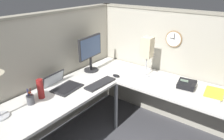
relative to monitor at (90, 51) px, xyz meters
name	(u,v)px	position (x,y,z in m)	size (l,w,h in m)	color
ground_plane	(119,138)	(-0.22, -0.64, -1.02)	(6.80, 6.80, 0.00)	#47474C
cubicle_wall_back	(47,76)	(-0.58, 0.23, -0.23)	(2.57, 0.12, 1.58)	#A8A393
cubicle_wall_right	(170,67)	(0.65, -0.90, -0.23)	(0.12, 2.37, 1.58)	#A8A393
desk	(115,103)	(-0.36, -0.69, -0.39)	(2.35, 2.15, 0.73)	silver
monitor	(90,51)	(0.00, 0.00, 0.00)	(0.46, 0.20, 0.50)	#232326
laptop	(61,85)	(-0.58, -0.04, -0.27)	(0.37, 0.41, 0.22)	#232326
keyboard	(100,84)	(-0.25, -0.38, -0.28)	(0.43, 0.14, 0.02)	#232326
computer_mouse	(116,76)	(0.04, -0.41, -0.28)	(0.06, 0.10, 0.03)	black
pen_cup	(30,99)	(-1.02, -0.08, -0.24)	(0.08, 0.08, 0.18)	#4C4C51
thermos_flask	(40,89)	(-0.88, -0.07, -0.18)	(0.07, 0.07, 0.22)	maroon
office_phone	(187,85)	(0.30, -1.26, -0.26)	(0.21, 0.23, 0.11)	black
book_stack	(213,94)	(0.29, -1.56, -0.27)	(0.30, 0.23, 0.04)	silver
desk_lamp_paper	(147,49)	(0.30, -0.71, 0.09)	(0.13, 0.13, 0.53)	#B7BABF
wall_clock	(174,39)	(0.60, -0.93, 0.19)	(0.04, 0.22, 0.22)	olive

